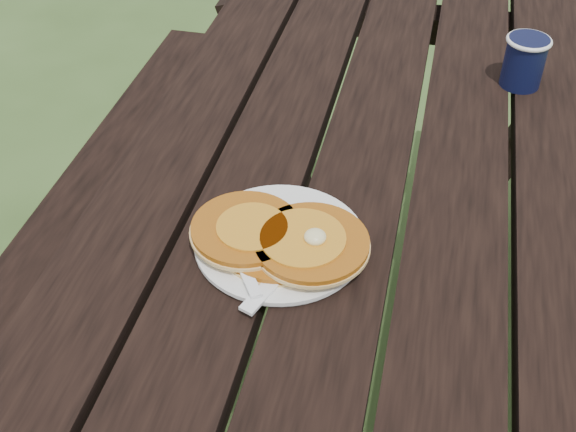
% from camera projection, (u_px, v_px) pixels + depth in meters
% --- Properties ---
extents(ground, '(60.00, 60.00, 0.00)m').
position_uv_depth(ground, '(341.00, 424.00, 1.63)').
color(ground, '#344C20').
rests_on(ground, ground).
extents(picnic_table, '(1.36, 1.80, 0.75)m').
position_uv_depth(picnic_table, '(350.00, 317.00, 1.39)').
color(picnic_table, black).
rests_on(picnic_table, ground).
extents(plate, '(0.30, 0.30, 0.01)m').
position_uv_depth(plate, '(280.00, 242.00, 0.98)').
color(plate, white).
rests_on(plate, picnic_table).
extents(pancake_stack, '(0.24, 0.16, 0.04)m').
position_uv_depth(pancake_stack, '(280.00, 238.00, 0.96)').
color(pancake_stack, '#B46114').
rests_on(pancake_stack, plate).
extents(knife, '(0.08, 0.18, 0.00)m').
position_uv_depth(knife, '(286.00, 268.00, 0.94)').
color(knife, white).
rests_on(knife, plate).
extents(fork, '(0.11, 0.15, 0.01)m').
position_uv_depth(fork, '(243.00, 267.00, 0.93)').
color(fork, white).
rests_on(fork, plate).
extents(coffee_cup, '(0.08, 0.08, 0.09)m').
position_uv_depth(coffee_cup, '(525.00, 59.00, 1.27)').
color(coffee_cup, black).
rests_on(coffee_cup, picnic_table).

